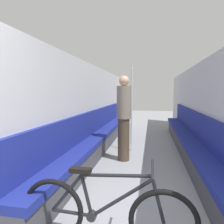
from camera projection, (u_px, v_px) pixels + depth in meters
name	position (u px, v px, depth m)	size (l,w,h in m)	color
wall_left	(89.00, 108.00, 4.79)	(0.10, 10.93, 2.12)	#B2B2B7
wall_right	(203.00, 110.00, 4.30)	(0.10, 10.93, 2.12)	#B2B2B7
bench_seat_row_left	(98.00, 138.00, 4.90)	(0.40, 6.43, 1.00)	#3D3D42
bench_seat_row_right	(190.00, 142.00, 4.49)	(0.40, 6.43, 1.00)	#3D3D42
bicycle	(105.00, 213.00, 1.83)	(1.66, 0.46, 0.80)	black
grab_pole_near	(132.00, 110.00, 4.86)	(0.08, 0.08, 2.10)	gray
passenger_standing	(124.00, 117.00, 4.17)	(0.30, 0.30, 1.78)	#473828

